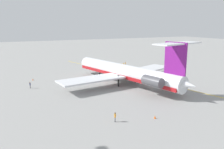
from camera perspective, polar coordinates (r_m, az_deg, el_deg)
The scene contains 10 objects.
ground at distance 70.30m, azimuth 12.66°, elevation -2.03°, with size 387.19×387.19×0.00m, color gray.
main_jetliner at distance 66.25m, azimuth 3.80°, elevation 0.57°, with size 44.87×40.05×13.20m.
ground_crew_near_nose at distance 66.41m, azimuth -19.64°, elevation -2.28°, with size 0.46×0.29×1.81m.
ground_crew_near_tail at distance 96.27m, azimuth 3.32°, elevation 2.78°, with size 0.44×0.28×1.72m.
ground_crew_portside at distance 41.68m, azimuth 0.77°, elevation -10.21°, with size 0.41×0.29×1.79m.
ground_crew_starboard at distance 93.62m, azimuth 2.90°, elevation 2.55°, with size 0.44×0.29×1.81m.
safety_cone_nose at distance 44.11m, azimuth 10.59°, elevation -10.33°, with size 0.40×0.40×0.55m, color #EA590F.
safety_cone_wingtip at distance 75.84m, azimuth -19.03°, elevation -1.15°, with size 0.40×0.40×0.55m, color #EA590F.
safety_cone_tail at distance 100.00m, azimuth 2.37°, elevation 2.68°, with size 0.40×0.40×0.55m, color #EA590F.
taxiway_centreline at distance 72.62m, azimuth 9.13°, elevation -1.42°, with size 100.54×0.36×0.01m, color gold.
Camera 1 is at (-52.65, 43.29, 17.18)m, focal length 36.91 mm.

